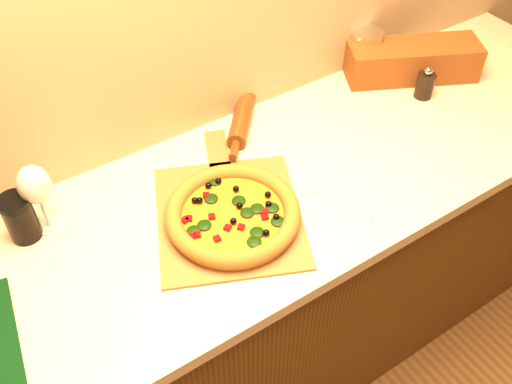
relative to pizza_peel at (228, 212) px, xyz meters
name	(u,v)px	position (x,y,z in m)	size (l,w,h in m)	color
cabinet	(223,309)	(-0.02, 0.02, -0.47)	(2.80, 0.65, 0.86)	#4A2C10
countertop	(217,215)	(-0.02, 0.02, -0.02)	(2.84, 0.68, 0.04)	beige
pizza_peel	(228,212)	(0.00, 0.00, 0.00)	(0.50, 0.59, 0.01)	brown
pizza	(233,214)	(-0.01, -0.04, 0.03)	(0.34, 0.34, 0.05)	#A97D2A
pepper_grinder	(425,85)	(0.79, 0.09, 0.04)	(0.06, 0.06, 0.11)	black
rolling_pin	(243,113)	(0.24, 0.30, 0.02)	(0.28, 0.32, 0.06)	#5D270F
coffee_canister	(365,51)	(0.72, 0.31, 0.07)	(0.11, 0.11, 0.15)	silver
bread_bag	(412,61)	(0.83, 0.20, 0.06)	(0.43, 0.14, 0.12)	brown
wine_glass	(35,186)	(-0.40, 0.21, 0.14)	(0.08, 0.08, 0.20)	silver
dark_jar	(20,218)	(-0.46, 0.21, 0.06)	(0.08, 0.08, 0.13)	black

